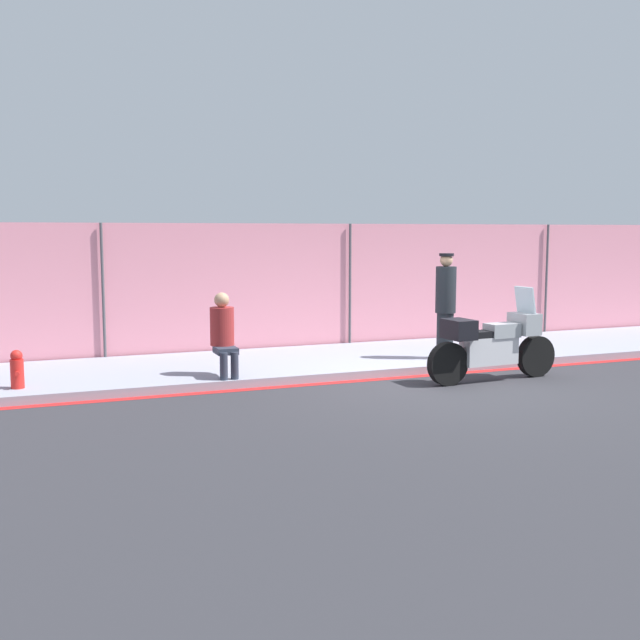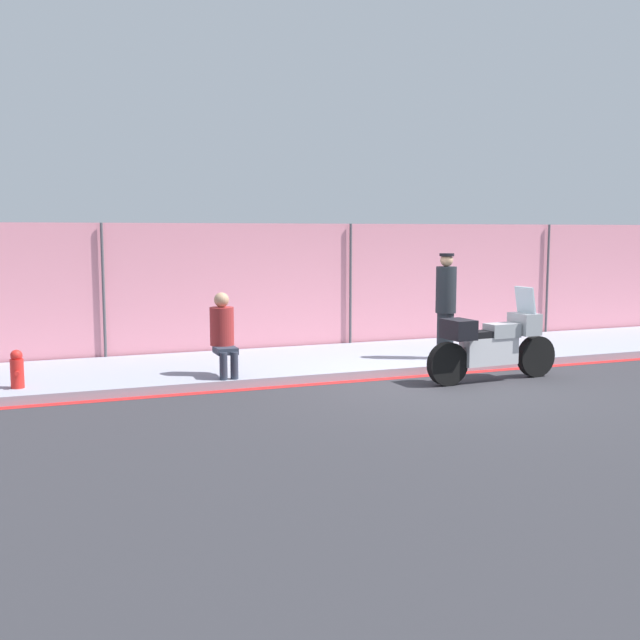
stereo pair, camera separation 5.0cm
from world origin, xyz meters
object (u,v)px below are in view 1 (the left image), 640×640
Objects in this scene: person_seated_on_curb at (223,330)px; officer_standing at (446,305)px; motorcycle at (492,344)px; fire_hydrant at (17,369)px.

officer_standing is at bearing 2.14° from person_seated_on_curb.
motorcycle is 4.17m from person_seated_on_curb.
person_seated_on_curb is (-3.96, 1.29, 0.25)m from motorcycle.
officer_standing is 6.93m from fire_hydrant.
motorcycle is at bearing -11.46° from fire_hydrant.
officer_standing is (-0.00, 1.43, 0.49)m from motorcycle.
motorcycle is at bearing -90.00° from officer_standing.
fire_hydrant is at bearing -179.71° from officer_standing.
officer_standing is at bearing 0.29° from fire_hydrant.
officer_standing reaches higher than fire_hydrant.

